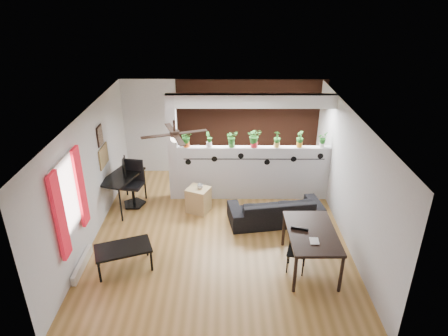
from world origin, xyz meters
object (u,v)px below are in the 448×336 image
sofa (275,210)px  dining_table (312,235)px  computer_desk (122,179)px  ceiling_fan (175,135)px  cup (200,186)px  potted_plant_1 (209,139)px  potted_plant_2 (232,138)px  potted_plant_4 (277,139)px  cube_shelf (198,200)px  folding_chair (298,245)px  potted_plant_0 (186,138)px  office_chair (134,186)px  potted_plant_3 (254,137)px  potted_plant_6 (323,139)px  coffee_table (123,250)px  potted_plant_5 (300,139)px

sofa → dining_table: 1.68m
sofa → computer_desk: computer_desk is taller
ceiling_fan → cup: bearing=72.9°
potted_plant_1 → potted_plant_2: 0.53m
ceiling_fan → sofa: (2.04, 0.73, -2.03)m
potted_plant_1 → potted_plant_4: (1.58, 0.00, 0.01)m
ceiling_fan → cube_shelf: bearing=75.2°
cube_shelf → folding_chair: size_ratio=0.71×
potted_plant_2 → dining_table: 3.11m
potted_plant_0 → potted_plant_4: bearing=0.0°
office_chair → potted_plant_2: bearing=8.3°
potted_plant_3 → potted_plant_4: 0.53m
cup → office_chair: 1.63m
office_chair → sofa: bearing=-12.6°
ceiling_fan → dining_table: size_ratio=0.83×
cup → computer_desk: 1.82m
potted_plant_6 → coffee_table: 5.05m
cup → office_chair: office_chair is taller
potted_plant_1 → potted_plant_4: size_ratio=0.95×
cube_shelf → sofa: bearing=9.6°
ceiling_fan → potted_plant_5: bearing=34.2°
dining_table → potted_plant_6: bearing=75.4°
potted_plant_1 → dining_table: bearing=-53.4°
dining_table → coffee_table: dining_table is taller
potted_plant_5 → dining_table: size_ratio=0.27×
computer_desk → potted_plant_1: bearing=13.8°
potted_plant_3 → cup: size_ratio=3.53×
potted_plant_4 → dining_table: 2.79m
office_chair → potted_plant_1: bearing=10.6°
potted_plant_3 → potted_plant_0: bearing=180.0°
potted_plant_5 → office_chair: potted_plant_5 is taller
ceiling_fan → office_chair: (-1.24, 1.46, -1.84)m
ceiling_fan → folding_chair: ceiling_fan is taller
ceiling_fan → potted_plant_4: size_ratio=3.05×
potted_plant_5 → computer_desk: bearing=-173.2°
potted_plant_6 → sofa: potted_plant_6 is taller
cube_shelf → potted_plant_0: bearing=137.6°
potted_plant_3 → folding_chair: 2.94m
potted_plant_1 → cup: (-0.19, -0.64, -0.91)m
potted_plant_1 → potted_plant_6: (2.63, 0.00, -0.01)m
computer_desk → office_chair: (0.21, 0.15, -0.28)m
potted_plant_2 → potted_plant_5: 1.58m
potted_plant_6 → office_chair: bearing=-175.7°
computer_desk → dining_table: computer_desk is taller
potted_plant_2 → sofa: (0.97, -1.07, -1.28)m
potted_plant_6 → potted_plant_1: bearing=-180.0°
dining_table → folding_chair: 0.32m
potted_plant_0 → potted_plant_2: (1.05, 0.00, -0.00)m
ceiling_fan → sofa: ceiling_fan is taller
office_chair → coffee_table: bearing=-82.9°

